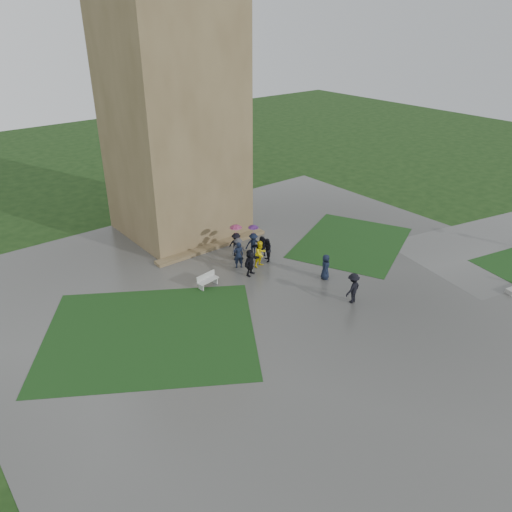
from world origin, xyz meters
TOP-DOWN VIEW (x-y plane):
  - ground at (0.00, 0.00)m, footprint 120.00×120.00m
  - plaza at (0.00, 2.00)m, footprint 34.00×34.00m
  - lawn_inset_left at (-8.50, 4.00)m, footprint 14.10×13.46m
  - lawn_inset_right at (8.50, 5.00)m, footprint 11.12×10.15m
  - tower at (0.00, 15.00)m, footprint 8.00×8.00m
  - tower_plinth at (0.00, 10.60)m, footprint 9.00×0.80m
  - bench at (-3.33, 6.25)m, footprint 1.52×0.69m
  - visitor_cluster at (0.72, 7.21)m, footprint 3.93×3.98m
  - pedestrian_mid at (3.09, 2.42)m, footprint 0.97×0.96m
  - pedestrian_near at (2.29, -0.56)m, footprint 1.29×0.81m

SIDE VIEW (x-z plane):
  - ground at x=0.00m, z-range 0.00..0.00m
  - plaza at x=0.00m, z-range 0.00..0.02m
  - lawn_inset_left at x=-8.50m, z-range 0.02..0.03m
  - lawn_inset_right at x=8.50m, z-range 0.02..0.03m
  - tower_plinth at x=0.00m, z-range 0.02..0.24m
  - bench at x=-3.33m, z-range 0.03..0.88m
  - pedestrian_mid at x=3.09m, z-range 0.02..1.68m
  - pedestrian_near at x=2.29m, z-range 0.02..1.88m
  - visitor_cluster at x=0.72m, z-range -0.19..2.16m
  - tower at x=0.00m, z-range 0.00..18.00m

